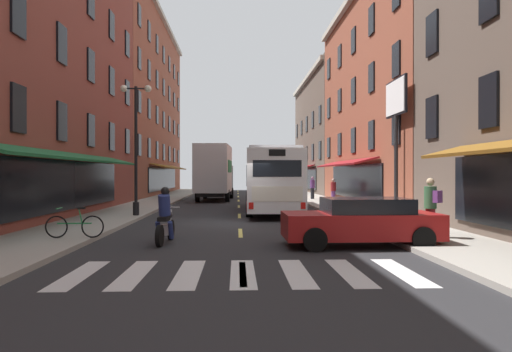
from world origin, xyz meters
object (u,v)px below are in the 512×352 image
at_px(box_truck, 215,173).
at_px(pedestrian_far, 312,187).
at_px(sedan_near, 221,187).
at_px(street_lamp_twin, 136,144).
at_px(transit_bus, 270,180).
at_px(pedestrian_mid, 333,190).
at_px(bicycle_near, 75,226).
at_px(sedan_mid, 361,221).
at_px(pedestrian_near, 431,206).
at_px(billboard_sign, 396,114).
at_px(motorcycle_rider, 165,219).

relative_size(box_truck, pedestrian_far, 4.79).
bearing_deg(sedan_near, street_lamp_twin, -97.26).
distance_m(transit_bus, pedestrian_mid, 6.80).
relative_size(transit_bus, bicycle_near, 7.26).
relative_size(transit_bus, street_lamp_twin, 2.08).
distance_m(transit_bus, sedan_mid, 12.88).
relative_size(bicycle_near, pedestrian_near, 0.97).
bearing_deg(box_truck, pedestrian_near, -71.28).
height_order(box_truck, sedan_near, box_truck).
bearing_deg(billboard_sign, motorcycle_rider, -143.19).
relative_size(box_truck, motorcycle_rider, 3.93).
bearing_deg(street_lamp_twin, billboard_sign, -4.33).
relative_size(pedestrian_far, street_lamp_twin, 0.28).
distance_m(sedan_near, pedestrian_mid, 16.93).
distance_m(motorcycle_rider, street_lamp_twin, 8.67).
bearing_deg(pedestrian_far, sedan_near, 16.05).
height_order(sedan_mid, motorcycle_rider, motorcycle_rider).
distance_m(sedan_mid, motorcycle_rider, 5.65).
xyz_separation_m(billboard_sign, pedestrian_mid, (-0.76, 10.00, -3.80)).
relative_size(billboard_sign, pedestrian_far, 3.63).
distance_m(billboard_sign, sedan_mid, 9.44).
height_order(sedan_mid, pedestrian_mid, pedestrian_mid).
xyz_separation_m(sedan_mid, motorcycle_rider, (-5.60, 0.76, 0.01)).
bearing_deg(sedan_near, box_truck, -90.71).
relative_size(pedestrian_mid, pedestrian_far, 0.93).
height_order(sedan_mid, street_lamp_twin, street_lamp_twin).
xyz_separation_m(sedan_near, bicycle_near, (-3.22, -31.59, -0.24)).
distance_m(sedan_mid, pedestrian_mid, 17.93).
height_order(box_truck, bicycle_near, box_truck).
distance_m(pedestrian_mid, street_lamp_twin, 14.53).
xyz_separation_m(pedestrian_mid, pedestrian_far, (-0.64, 4.60, 0.06)).
relative_size(pedestrian_near, street_lamp_twin, 0.30).
bearing_deg(pedestrian_mid, transit_bus, -50.36).
distance_m(billboard_sign, box_truck, 17.76).
bearing_deg(billboard_sign, box_truck, 120.35).
bearing_deg(sedan_near, pedestrian_mid, -61.82).
relative_size(bicycle_near, pedestrian_mid, 1.08).
bearing_deg(pedestrian_mid, bicycle_near, -41.57).
relative_size(motorcycle_rider, pedestrian_mid, 1.30).
bearing_deg(transit_bus, street_lamp_twin, -147.37).
bearing_deg(motorcycle_rider, box_truck, 88.98).
distance_m(pedestrian_near, pedestrian_mid, 16.99).
bearing_deg(pedestrian_near, box_truck, 75.01).
distance_m(box_truck, pedestrian_far, 7.57).
distance_m(bicycle_near, street_lamp_twin, 8.12).
height_order(sedan_mid, bicycle_near, sedan_mid).
bearing_deg(transit_bus, billboard_sign, -43.31).
distance_m(motorcycle_rider, bicycle_near, 2.73).
relative_size(motorcycle_rider, bicycle_near, 1.21).
height_order(transit_bus, pedestrian_near, transit_bus).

